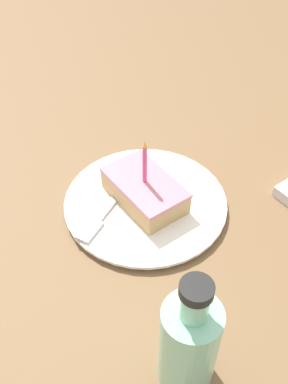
{
  "coord_description": "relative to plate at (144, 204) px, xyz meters",
  "views": [
    {
      "loc": [
        0.3,
        0.4,
        0.54
      ],
      "look_at": [
        0.0,
        -0.01,
        0.03
      ],
      "focal_mm": 42.0,
      "sensor_mm": 36.0,
      "label": 1
    }
  ],
  "objects": [
    {
      "name": "fork",
      "position": [
        0.06,
        -0.02,
        0.01
      ],
      "size": [
        0.17,
        0.09,
        0.0
      ],
      "color": "silver",
      "rests_on": "plate"
    },
    {
      "name": "bottle",
      "position": [
        0.12,
        0.25,
        0.07
      ],
      "size": [
        0.07,
        0.07,
        0.18
      ],
      "color": "#8CD1B2",
      "rests_on": "ground_plane"
    },
    {
      "name": "cake_slice",
      "position": [
        -0.0,
        -0.0,
        0.03
      ],
      "size": [
        0.08,
        0.14,
        0.12
      ],
      "color": "tan",
      "rests_on": "plate"
    },
    {
      "name": "ground_plane",
      "position": [
        -0.0,
        0.01,
        -0.03
      ],
      "size": [
        2.4,
        2.4,
        0.04
      ],
      "color": "brown",
      "rests_on": "ground"
    },
    {
      "name": "plate",
      "position": [
        0.0,
        0.0,
        0.0
      ],
      "size": [
        0.26,
        0.26,
        0.01
      ],
      "color": "white",
      "rests_on": "ground_plane"
    }
  ]
}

